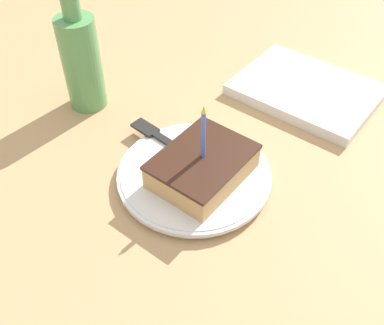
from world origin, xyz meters
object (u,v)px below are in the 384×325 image
at_px(marble_board, 306,90).
at_px(plate, 192,176).
at_px(cake_slice, 205,164).
at_px(bottle, 81,60).
at_px(fork, 169,143).

bearing_deg(marble_board, plate, 84.18).
distance_m(plate, cake_slice, 0.03).
distance_m(cake_slice, bottle, 0.29).
bearing_deg(marble_board, fork, 70.52).
relative_size(bottle, marble_board, 0.90).
xyz_separation_m(cake_slice, fork, (0.08, -0.02, -0.02)).
xyz_separation_m(cake_slice, marble_board, (-0.01, -0.29, -0.03)).
bearing_deg(plate, fork, -22.39).
relative_size(cake_slice, marble_board, 0.58).
xyz_separation_m(plate, marble_board, (-0.03, -0.30, 0.00)).
height_order(fork, bottle, bottle).
bearing_deg(cake_slice, marble_board, -92.78).
distance_m(cake_slice, fork, 0.09).
height_order(plate, marble_board, marble_board).
distance_m(bottle, marble_board, 0.40).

